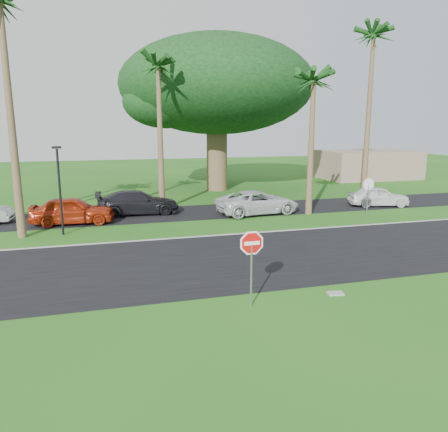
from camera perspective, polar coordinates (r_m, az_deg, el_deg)
name	(u,v)px	position (r m, az deg, el deg)	size (l,w,h in m)	color
ground	(213,277)	(16.84, -1.49, -7.96)	(120.00, 120.00, 0.00)	#1D5715
road	(201,261)	(18.68, -3.01, -5.93)	(120.00, 8.00, 0.02)	black
parking_strip	(165,214)	(28.70, -7.66, 0.28)	(120.00, 5.00, 0.02)	black
curb	(184,238)	(22.49, -5.30, -2.83)	(120.00, 0.12, 0.06)	gray
stop_sign_near	(252,253)	(13.69, 3.62, -4.86)	(1.05, 0.07, 2.62)	gray
stop_sign_far	(368,189)	(28.52, 18.31, 3.31)	(1.05, 0.07, 2.62)	gray
palm_left_near	(0,6)	(24.82, -27.23, 23.17)	(5.00, 5.00, 12.50)	brown
palm_center	(158,70)	(29.82, -8.60, 18.36)	(5.00, 5.00, 10.50)	brown
palm_right_near	(314,84)	(28.56, 11.63, 16.59)	(5.00, 5.00, 9.50)	brown
palm_right_far	(373,39)	(34.58, 18.94, 21.01)	(5.00, 5.00, 13.00)	brown
canopy_tree	(217,86)	(38.79, -0.96, 16.62)	(16.50, 16.50, 13.12)	brown
streetlight_right	(60,185)	(24.15, -20.69, 3.81)	(0.45, 0.25, 4.64)	black
building_far	(368,164)	(50.06, 18.29, 6.41)	(10.00, 6.00, 3.00)	gray
car_red	(72,211)	(26.92, -19.20, 0.67)	(1.90, 4.72, 1.61)	#A3260D
car_dark	(138,203)	(28.77, -11.19, 1.71)	(2.14, 5.26, 1.53)	black
car_minivan	(258,203)	(28.43, 4.46, 1.76)	(2.49, 5.41, 1.50)	silver
car_pickup	(379,196)	(32.97, 19.53, 2.43)	(1.68, 4.16, 1.42)	white
utility_slab	(335,293)	(15.67, 14.33, -9.77)	(0.55, 0.35, 0.06)	gray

